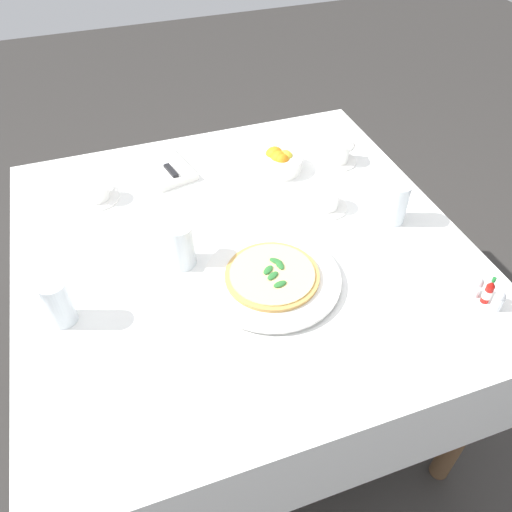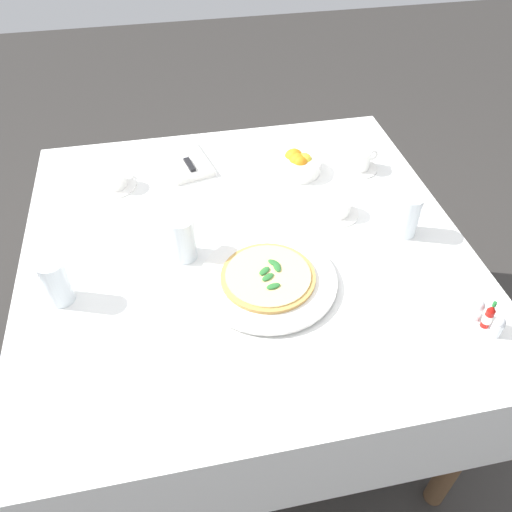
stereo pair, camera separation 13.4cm
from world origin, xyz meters
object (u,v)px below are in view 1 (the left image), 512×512
at_px(water_glass_right_edge, 59,304).
at_px(napkin_folded, 165,167).
at_px(water_glass_center_back, 395,204).
at_px(coffee_cup_near_left, 338,153).
at_px(water_glass_left_edge, 181,247).
at_px(pizza, 272,275).
at_px(hot_sauce_bottle, 488,292).
at_px(dinner_knife, 164,163).
at_px(citrus_bowl, 279,161).
at_px(coffee_cup_far_left, 96,191).
at_px(coffee_cup_far_right, 326,201).
at_px(pepper_shaker, 498,302).
at_px(salt_shaker, 476,287).
at_px(pizza_plate, 272,279).

height_order(water_glass_right_edge, napkin_folded, water_glass_right_edge).
bearing_deg(water_glass_center_back, coffee_cup_near_left, 2.87).
bearing_deg(water_glass_right_edge, water_glass_left_edge, -72.69).
relative_size(pizza, hot_sauce_bottle, 2.90).
distance_m(dinner_knife, citrus_bowl, 0.37).
distance_m(water_glass_right_edge, hot_sauce_bottle, 1.02).
distance_m(coffee_cup_far_left, dinner_knife, 0.25).
bearing_deg(napkin_folded, pizza, -178.72).
height_order(coffee_cup_far_right, water_glass_right_edge, water_glass_right_edge).
relative_size(water_glass_right_edge, hot_sauce_bottle, 1.49).
distance_m(citrus_bowl, pepper_shaker, 0.79).
height_order(water_glass_left_edge, napkin_folded, water_glass_left_edge).
height_order(pizza, pepper_shaker, pepper_shaker).
distance_m(pizza, salt_shaker, 0.51).
height_order(napkin_folded, dinner_knife, dinner_knife).
relative_size(coffee_cup_far_left, salt_shaker, 2.35).
xyz_separation_m(coffee_cup_near_left, hot_sauce_bottle, (-0.68, -0.07, 0.00)).
bearing_deg(pizza_plate, coffee_cup_near_left, -41.87).
bearing_deg(napkin_folded, coffee_cup_far_left, 97.35).
distance_m(pizza_plate, water_glass_center_back, 0.44).
xyz_separation_m(water_glass_right_edge, napkin_folded, (0.54, -0.36, -0.05)).
distance_m(dinner_knife, pepper_shaker, 1.07).
bearing_deg(hot_sauce_bottle, coffee_cup_near_left, 5.81).
distance_m(water_glass_left_edge, hot_sauce_bottle, 0.77).
height_order(coffee_cup_far_right, salt_shaker, coffee_cup_far_right).
height_order(water_glass_center_back, napkin_folded, water_glass_center_back).
distance_m(water_glass_left_edge, citrus_bowl, 0.52).
height_order(pizza_plate, coffee_cup_near_left, coffee_cup_near_left).
height_order(pizza, citrus_bowl, citrus_bowl).
height_order(coffee_cup_far_left, napkin_folded, coffee_cup_far_left).
bearing_deg(pepper_shaker, water_glass_center_back, 9.39).
height_order(water_glass_right_edge, pepper_shaker, water_glass_right_edge).
bearing_deg(hot_sauce_bottle, water_glass_center_back, 8.54).
bearing_deg(dinner_knife, citrus_bowl, -120.88).
height_order(pizza, water_glass_center_back, water_glass_center_back).
bearing_deg(coffee_cup_near_left, pizza, 138.14).
distance_m(citrus_bowl, salt_shaker, 0.73).
height_order(water_glass_center_back, salt_shaker, water_glass_center_back).
distance_m(dinner_knife, hot_sauce_bottle, 1.04).
bearing_deg(pizza, coffee_cup_far_left, 37.19).
bearing_deg(citrus_bowl, pizza, 156.90).
xyz_separation_m(pizza, salt_shaker, (-0.21, -0.46, 0.00)).
height_order(pizza_plate, water_glass_center_back, water_glass_center_back).
height_order(pizza, hot_sauce_bottle, hot_sauce_bottle).
height_order(water_glass_center_back, dinner_knife, water_glass_center_back).
bearing_deg(dinner_knife, hot_sauce_bottle, -155.54).
distance_m(coffee_cup_far_left, napkin_folded, 0.25).
distance_m(coffee_cup_near_left, coffee_cup_far_right, 0.26).
height_order(water_glass_left_edge, dinner_knife, water_glass_left_edge).
height_order(water_glass_center_back, citrus_bowl, water_glass_center_back).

